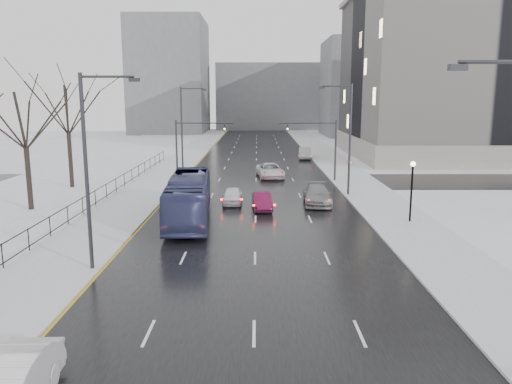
{
  "coord_description": "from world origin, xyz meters",
  "views": [
    {
      "loc": [
        0.11,
        -4.53,
        8.81
      ],
      "look_at": [
        0.04,
        28.75,
        2.5
      ],
      "focal_mm": 35.0,
      "sensor_mm": 36.0,
      "label": 1
    }
  ],
  "objects_px": {
    "tree_park_d": "(32,211)",
    "sedan_right_cross": "(270,171)",
    "streetlight_r_mid": "(348,134)",
    "sedan_right_near": "(262,201)",
    "streetlight_l_far": "(184,126)",
    "sedan_right_distant": "(305,153)",
    "mast_signal_left": "(187,143)",
    "tree_park_e": "(72,188)",
    "sedan_center_near": "(233,196)",
    "sedan_right_far": "(317,195)",
    "bus": "(189,198)",
    "lamppost_r_mid": "(412,183)",
    "mast_signal_right": "(326,143)",
    "no_uturn_sign": "(350,165)",
    "streetlight_l_near": "(90,163)"
  },
  "relations": [
    {
      "from": "tree_park_e",
      "to": "sedan_right_distant",
      "type": "height_order",
      "value": "tree_park_e"
    },
    {
      "from": "tree_park_e",
      "to": "bus",
      "type": "bearing_deg",
      "value": -45.08
    },
    {
      "from": "streetlight_r_mid",
      "to": "sedan_right_near",
      "type": "height_order",
      "value": "streetlight_r_mid"
    },
    {
      "from": "mast_signal_left",
      "to": "no_uturn_sign",
      "type": "height_order",
      "value": "mast_signal_left"
    },
    {
      "from": "streetlight_l_far",
      "to": "sedan_center_near",
      "type": "height_order",
      "value": "streetlight_l_far"
    },
    {
      "from": "streetlight_l_near",
      "to": "tree_park_d",
      "type": "bearing_deg",
      "value": 124.53
    },
    {
      "from": "streetlight_l_near",
      "to": "sedan_center_near",
      "type": "xyz_separation_m",
      "value": [
        6.22,
        16.48,
        -4.9
      ]
    },
    {
      "from": "streetlight_r_mid",
      "to": "sedan_center_near",
      "type": "distance_m",
      "value": 11.78
    },
    {
      "from": "streetlight_r_mid",
      "to": "mast_signal_left",
      "type": "bearing_deg",
      "value": 152.69
    },
    {
      "from": "sedan_center_near",
      "to": "mast_signal_left",
      "type": "bearing_deg",
      "value": 114.63
    },
    {
      "from": "streetlight_r_mid",
      "to": "mast_signal_left",
      "type": "relative_size",
      "value": 1.54
    },
    {
      "from": "tree_park_e",
      "to": "bus",
      "type": "xyz_separation_m",
      "value": [
        13.4,
        -13.44,
        1.71
      ]
    },
    {
      "from": "tree_park_d",
      "to": "streetlight_l_near",
      "type": "height_order",
      "value": "streetlight_l_near"
    },
    {
      "from": "streetlight_r_mid",
      "to": "bus",
      "type": "distance_m",
      "value": 16.51
    },
    {
      "from": "streetlight_l_near",
      "to": "sedan_center_near",
      "type": "height_order",
      "value": "streetlight_l_near"
    },
    {
      "from": "tree_park_d",
      "to": "sedan_center_near",
      "type": "height_order",
      "value": "tree_park_d"
    },
    {
      "from": "mast_signal_left",
      "to": "sedan_right_far",
      "type": "height_order",
      "value": "mast_signal_left"
    },
    {
      "from": "lamppost_r_mid",
      "to": "sedan_right_distant",
      "type": "bearing_deg",
      "value": 95.98
    },
    {
      "from": "tree_park_d",
      "to": "bus",
      "type": "xyz_separation_m",
      "value": [
        13.0,
        -3.44,
        1.71
      ]
    },
    {
      "from": "tree_park_d",
      "to": "sedan_center_near",
      "type": "bearing_deg",
      "value": 8.89
    },
    {
      "from": "streetlight_r_mid",
      "to": "mast_signal_right",
      "type": "relative_size",
      "value": 1.54
    },
    {
      "from": "lamppost_r_mid",
      "to": "sedan_center_near",
      "type": "height_order",
      "value": "lamppost_r_mid"
    },
    {
      "from": "tree_park_e",
      "to": "sedan_right_far",
      "type": "relative_size",
      "value": 2.47
    },
    {
      "from": "tree_park_e",
      "to": "streetlight_l_far",
      "type": "bearing_deg",
      "value": 38.57
    },
    {
      "from": "streetlight_l_far",
      "to": "lamppost_r_mid",
      "type": "distance_m",
      "value": 29.3
    },
    {
      "from": "tree_park_d",
      "to": "streetlight_l_far",
      "type": "distance_m",
      "value": 21.17
    },
    {
      "from": "tree_park_d",
      "to": "sedan_right_far",
      "type": "distance_m",
      "value": 23.07
    },
    {
      "from": "sedan_right_near",
      "to": "sedan_right_far",
      "type": "distance_m",
      "value": 5.08
    },
    {
      "from": "sedan_center_near",
      "to": "tree_park_d",
      "type": "bearing_deg",
      "value": -171.5
    },
    {
      "from": "sedan_right_cross",
      "to": "sedan_right_distant",
      "type": "distance_m",
      "value": 18.11
    },
    {
      "from": "mast_signal_right",
      "to": "no_uturn_sign",
      "type": "bearing_deg",
      "value": -64.89
    },
    {
      "from": "tree_park_d",
      "to": "lamppost_r_mid",
      "type": "height_order",
      "value": "tree_park_d"
    },
    {
      "from": "no_uturn_sign",
      "to": "sedan_right_near",
      "type": "bearing_deg",
      "value": -131.72
    },
    {
      "from": "streetlight_l_far",
      "to": "streetlight_l_near",
      "type": "bearing_deg",
      "value": -90.0
    },
    {
      "from": "tree_park_d",
      "to": "sedan_right_cross",
      "type": "height_order",
      "value": "tree_park_d"
    },
    {
      "from": "no_uturn_sign",
      "to": "bus",
      "type": "height_order",
      "value": "bus"
    },
    {
      "from": "sedan_right_near",
      "to": "sedan_center_near",
      "type": "bearing_deg",
      "value": 132.87
    },
    {
      "from": "mast_signal_right",
      "to": "no_uturn_sign",
      "type": "distance_m",
      "value": 4.77
    },
    {
      "from": "mast_signal_right",
      "to": "mast_signal_left",
      "type": "distance_m",
      "value": 14.65
    },
    {
      "from": "tree_park_e",
      "to": "mast_signal_left",
      "type": "distance_m",
      "value": 12.29
    },
    {
      "from": "tree_park_d",
      "to": "lamppost_r_mid",
      "type": "distance_m",
      "value": 29.23
    },
    {
      "from": "streetlight_l_far",
      "to": "sedan_right_distant",
      "type": "distance_m",
      "value": 22.34
    },
    {
      "from": "streetlight_l_far",
      "to": "sedan_right_distant",
      "type": "height_order",
      "value": "streetlight_l_far"
    },
    {
      "from": "tree_park_e",
      "to": "sedan_right_near",
      "type": "relative_size",
      "value": 3.36
    },
    {
      "from": "tree_park_d",
      "to": "sedan_right_distant",
      "type": "relative_size",
      "value": 2.55
    },
    {
      "from": "streetlight_r_mid",
      "to": "sedan_right_near",
      "type": "distance_m",
      "value": 10.78
    },
    {
      "from": "streetlight_l_near",
      "to": "sedan_center_near",
      "type": "distance_m",
      "value": 18.28
    },
    {
      "from": "sedan_right_distant",
      "to": "tree_park_e",
      "type": "bearing_deg",
      "value": -131.85
    },
    {
      "from": "streetlight_r_mid",
      "to": "sedan_right_far",
      "type": "distance_m",
      "value": 6.75
    },
    {
      "from": "tree_park_d",
      "to": "streetlight_r_mid",
      "type": "xyz_separation_m",
      "value": [
        25.97,
        6.0,
        5.62
      ]
    }
  ]
}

